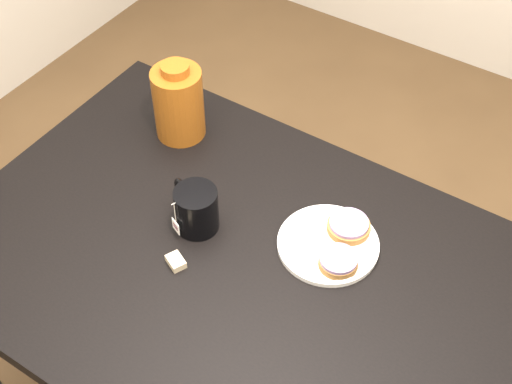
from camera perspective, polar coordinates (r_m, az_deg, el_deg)
table at (r=1.65m, az=-0.29°, el=-7.89°), size 1.40×0.90×0.75m
plate at (r=1.63m, az=5.79°, el=-4.13°), size 0.23×0.23×0.02m
bagel_back at (r=1.64m, az=7.43°, el=-2.70°), size 0.11×0.11×0.03m
bagel_front at (r=1.58m, az=6.60°, el=-5.52°), size 0.12×0.12×0.03m
mug at (r=1.63m, az=-4.83°, el=-1.34°), size 0.16×0.13×0.11m
teabag_pouch at (r=1.60m, az=-6.43°, el=-5.55°), size 0.05×0.05×0.02m
bagel_package at (r=1.83m, az=-6.22°, el=7.14°), size 0.14×0.14×0.22m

